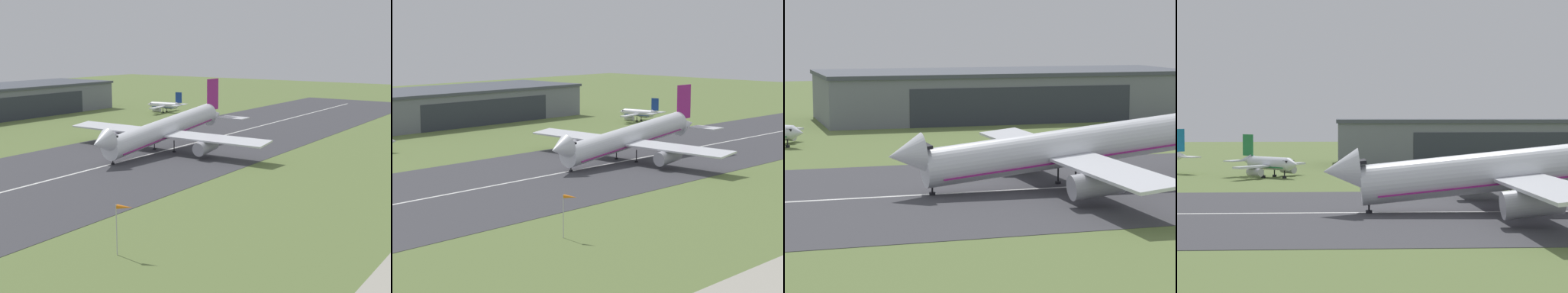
{
  "view_description": "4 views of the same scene",
  "coord_description": "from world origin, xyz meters",
  "views": [
    {
      "loc": [
        -82.06,
        12.24,
        26.82
      ],
      "look_at": [
        -7.27,
        63.92,
        9.77
      ],
      "focal_mm": 50.0,
      "sensor_mm": 36.0,
      "label": 1
    },
    {
      "loc": [
        -112.15,
        -22.3,
        31.63
      ],
      "look_at": [
        -6.87,
        78.24,
        9.16
      ],
      "focal_mm": 70.0,
      "sensor_mm": 36.0,
      "label": 2
    },
    {
      "loc": [
        -21.8,
        -22.22,
        22.85
      ],
      "look_at": [
        4.91,
        68.39,
        10.23
      ],
      "focal_mm": 85.0,
      "sensor_mm": 36.0,
      "label": 3
    },
    {
      "loc": [
        2.09,
        -1.81,
        12.92
      ],
      "look_at": [
        5.7,
        71.94,
        9.75
      ],
      "focal_mm": 70.0,
      "sensor_mm": 36.0,
      "label": 4
    }
  ],
  "objects": [
    {
      "name": "airplane_parked_centre",
      "position": [
        -11.47,
        153.55,
        2.78
      ],
      "size": [
        16.62,
        17.21,
        8.65
      ],
      "color": "silver",
      "rests_on": "ground_plane"
    },
    {
      "name": "airplane_landing",
      "position": [
        26.52,
        96.54,
        5.51
      ],
      "size": [
        53.42,
        58.49,
        17.25
      ],
      "color": "silver",
      "rests_on": "ground_plane"
    },
    {
      "name": "hangar_building",
      "position": [
        46.64,
        191.16,
        5.82
      ],
      "size": [
        88.67,
        32.76,
        11.6
      ],
      "color": "slate",
      "rests_on": "ground_plane"
    },
    {
      "name": "runway_strip",
      "position": [
        0.0,
        96.7,
        0.03
      ],
      "size": [
        364.61,
        53.06,
        0.06
      ],
      "primitive_type": "cube",
      "color": "#3D3D42",
      "rests_on": "ground_plane"
    },
    {
      "name": "runway_centreline",
      "position": [
        0.0,
        96.7,
        0.07
      ],
      "size": [
        328.15,
        0.7,
        0.01
      ],
      "primitive_type": "cube",
      "color": "silver",
      "rests_on": "runway_strip"
    }
  ]
}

